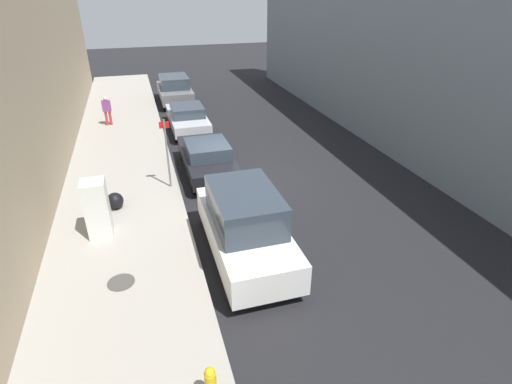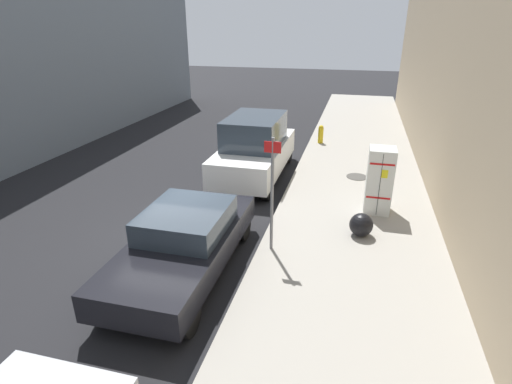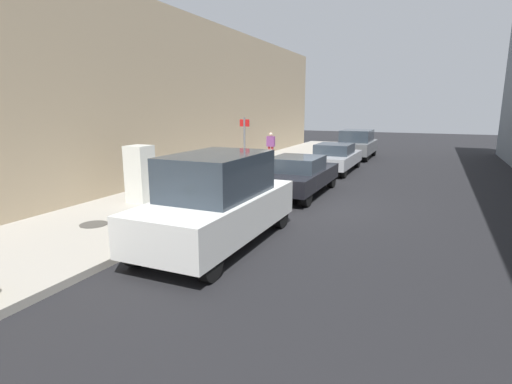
# 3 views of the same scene
# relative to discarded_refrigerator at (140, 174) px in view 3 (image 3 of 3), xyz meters

# --- Properties ---
(ground_plane) EXTENTS (80.00, 80.00, 0.00)m
(ground_plane) POSITION_rel_discarded_refrigerator_xyz_m (4.80, 2.62, -1.06)
(ground_plane) COLOR black
(sidewalk_slab) EXTENTS (4.25, 44.00, 0.16)m
(sidewalk_slab) POSITION_rel_discarded_refrigerator_xyz_m (0.56, 2.62, -0.98)
(sidewalk_slab) COLOR #9E998E
(sidewalk_slab) RESTS_ON ground
(building_facade_near) EXTENTS (1.59, 39.60, 7.07)m
(building_facade_near) POSITION_rel_discarded_refrigerator_xyz_m (-2.36, 2.62, 2.47)
(building_facade_near) COLOR tan
(building_facade_near) RESTS_ON ground
(discarded_refrigerator) EXTENTS (0.69, 0.72, 1.80)m
(discarded_refrigerator) POSITION_rel_discarded_refrigerator_xyz_m (0.00, 0.00, 0.00)
(discarded_refrigerator) COLOR silver
(discarded_refrigerator) RESTS_ON sidewalk_slab
(manhole_cover) EXTENTS (0.70, 0.70, 0.02)m
(manhole_cover) POSITION_rel_discarded_refrigerator_xyz_m (0.55, -2.55, -0.89)
(manhole_cover) COLOR #47443F
(manhole_cover) RESTS_ON sidewalk_slab
(street_sign_post) EXTENTS (0.36, 0.07, 2.64)m
(street_sign_post) POSITION_rel_discarded_refrigerator_xyz_m (2.39, 2.68, 0.57)
(street_sign_post) COLOR slate
(street_sign_post) RESTS_ON sidewalk_slab
(trash_bag) EXTENTS (0.57, 0.57, 0.57)m
(trash_bag) POSITION_rel_discarded_refrigerator_xyz_m (0.40, 1.54, -0.61)
(trash_bag) COLOR black
(trash_bag) RESTS_ON sidewalk_slab
(pedestrian_walking_far) EXTENTS (0.45, 0.22, 1.56)m
(pedestrian_walking_far) POSITION_rel_discarded_refrigerator_xyz_m (-0.05, 11.19, -0.01)
(pedestrian_walking_far) COLOR #B73338
(pedestrian_walking_far) RESTS_ON sidewalk_slab
(parked_van_white) EXTENTS (1.95, 4.80, 2.12)m
(parked_van_white) POSITION_rel_discarded_refrigerator_xyz_m (4.02, -2.14, -0.02)
(parked_van_white) COLOR silver
(parked_van_white) RESTS_ON ground
(parked_sedan_dark) EXTENTS (1.87, 4.60, 1.40)m
(parked_sedan_dark) POSITION_rel_discarded_refrigerator_xyz_m (4.02, 3.78, -0.33)
(parked_sedan_dark) COLOR black
(parked_sedan_dark) RESTS_ON ground
(parked_sedan_silver) EXTENTS (1.84, 4.62, 1.38)m
(parked_sedan_silver) POSITION_rel_discarded_refrigerator_xyz_m (4.02, 9.55, -0.35)
(parked_sedan_silver) COLOR silver
(parked_sedan_silver) RESTS_ON ground
(parked_suv_gray) EXTENTS (1.98, 4.42, 1.73)m
(parked_suv_gray) POSITION_rel_discarded_refrigerator_xyz_m (4.02, 15.35, -0.17)
(parked_suv_gray) COLOR slate
(parked_suv_gray) RESTS_ON ground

